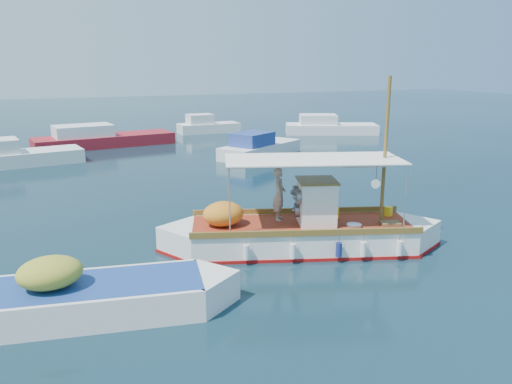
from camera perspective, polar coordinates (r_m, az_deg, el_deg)
name	(u,v)px	position (r m, az deg, el deg)	size (l,w,h in m)	color
ground	(275,243)	(16.51, 2.14, -5.80)	(160.00, 160.00, 0.00)	black
fishing_caique	(300,234)	(15.91, 5.00, -4.75)	(8.61, 4.53, 5.56)	white
dinghy	(90,300)	(12.52, -18.44, -11.65)	(6.90, 2.86, 1.71)	white
bg_boat_nw	(7,158)	(31.98, -26.54, 3.50)	(7.91, 3.53, 1.80)	silver
bg_boat_n	(100,140)	(37.38, -17.36, 5.74)	(9.92, 4.04, 1.80)	maroon
bg_boat_ne	(259,149)	(31.79, 0.32, 4.97)	(6.46, 5.08, 1.80)	silver
bg_boat_e	(328,128)	(42.96, 8.27, 7.28)	(7.99, 5.44, 1.80)	silver
bg_boat_far_n	(207,127)	(43.24, -5.64, 7.41)	(5.16, 2.03, 1.80)	silver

